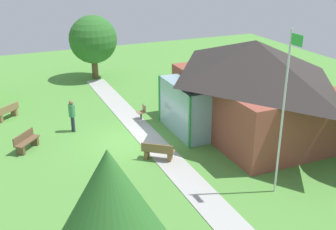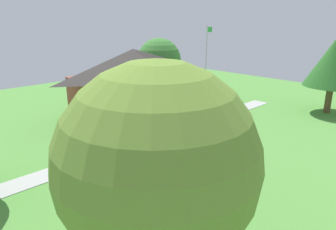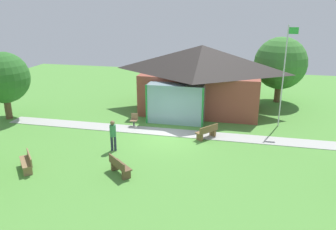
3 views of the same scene
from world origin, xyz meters
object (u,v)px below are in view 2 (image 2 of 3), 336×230
(bench_rear_near_path, at_px, (201,120))
(bench_front_center, at_px, (240,161))
(pavilion, at_px, (135,80))
(tree_lawn_corner, at_px, (157,163))
(flagpole, at_px, (206,63))
(tree_behind_pavilion_right, at_px, (159,60))
(tree_far_east, at_px, (334,62))
(bench_front_left, at_px, (185,202))
(visitor_strolling_lawn, at_px, (184,142))
(patio_chair_west, at_px, (134,134))

(bench_rear_near_path, bearing_deg, bench_front_center, -175.08)
(pavilion, bearing_deg, tree_lawn_corner, -126.44)
(flagpole, relative_size, tree_behind_pavilion_right, 1.24)
(tree_far_east, bearing_deg, tree_behind_pavilion_right, 108.71)
(bench_front_center, height_order, bench_front_left, same)
(bench_front_center, height_order, tree_lawn_corner, tree_lawn_corner)
(tree_far_east, bearing_deg, visitor_strolling_lawn, 172.55)
(tree_lawn_corner, bearing_deg, bench_front_center, 19.01)
(bench_rear_near_path, relative_size, patio_chair_west, 1.69)
(bench_front_left, height_order, tree_far_east, tree_far_east)
(bench_front_left, bearing_deg, visitor_strolling_lawn, -87.51)
(bench_front_center, xyz_separation_m, tree_far_east, (12.92, 0.64, 3.50))
(visitor_strolling_lawn, bearing_deg, bench_front_center, -71.90)
(tree_behind_pavilion_right, bearing_deg, visitor_strolling_lawn, -127.97)
(pavilion, relative_size, bench_front_center, 6.61)
(pavilion, xyz_separation_m, bench_front_left, (-6.81, -11.54, -2.13))
(tree_lawn_corner, bearing_deg, tree_far_east, 9.11)
(bench_front_center, xyz_separation_m, bench_front_left, (-4.52, -0.57, 0.00))
(patio_chair_west, relative_size, tree_behind_pavilion_right, 0.16)
(bench_front_left, bearing_deg, pavilion, -71.55)
(patio_chair_west, distance_m, tree_far_east, 15.82)
(bench_front_left, height_order, tree_behind_pavilion_right, tree_behind_pavilion_right)
(bench_rear_near_path, distance_m, visitor_strolling_lawn, 5.63)
(pavilion, relative_size, visitor_strolling_lawn, 5.37)
(bench_front_center, bearing_deg, patio_chair_west, 143.91)
(patio_chair_west, xyz_separation_m, tree_lawn_corner, (-6.39, -9.10, 3.45))
(tree_far_east, bearing_deg, tree_lawn_corner, -170.89)
(flagpole, bearing_deg, bench_front_left, -143.36)
(visitor_strolling_lawn, xyz_separation_m, tree_behind_pavilion_right, (9.46, 12.12, 2.14))
(pavilion, relative_size, tree_lawn_corner, 1.50)
(pavilion, distance_m, tree_behind_pavilion_right, 6.96)
(visitor_strolling_lawn, bearing_deg, pavilion, 58.06)
(flagpole, xyz_separation_m, patio_chair_west, (-9.27, -2.23, -3.13))
(tree_far_east, bearing_deg, bench_rear_near_path, 153.20)
(visitor_strolling_lawn, distance_m, tree_lawn_corner, 8.79)
(bench_rear_near_path, relative_size, tree_lawn_corner, 0.23)
(pavilion, xyz_separation_m, flagpole, (5.58, -2.32, 1.01))
(pavilion, xyz_separation_m, tree_lawn_corner, (-10.08, -13.65, 1.34))
(pavilion, bearing_deg, visitor_strolling_lawn, -112.89)
(visitor_strolling_lawn, bearing_deg, tree_lawn_corner, -150.52)
(tree_lawn_corner, xyz_separation_m, tree_behind_pavilion_right, (15.96, 17.30, -0.70))
(patio_chair_west, height_order, tree_behind_pavilion_right, tree_behind_pavilion_right)
(visitor_strolling_lawn, distance_m, tree_behind_pavilion_right, 15.53)
(tree_lawn_corner, bearing_deg, bench_front_left, 32.84)
(patio_chair_west, xyz_separation_m, tree_far_east, (14.31, -5.78, 3.49))
(patio_chair_west, bearing_deg, tree_lawn_corner, 54.04)
(tree_behind_pavilion_right, bearing_deg, tree_lawn_corner, -132.70)
(bench_rear_near_path, height_order, tree_lawn_corner, tree_lawn_corner)
(tree_behind_pavilion_right, bearing_deg, pavilion, -148.16)
(bench_front_left, bearing_deg, tree_behind_pavilion_right, -80.88)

